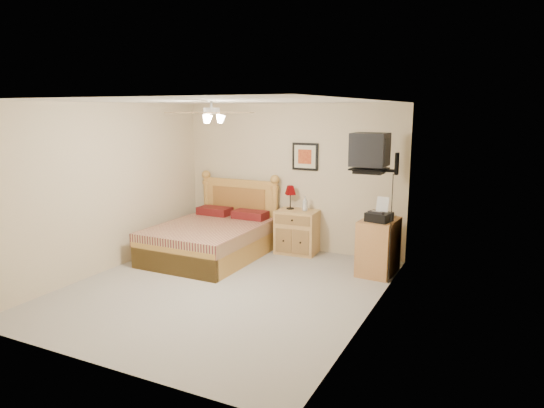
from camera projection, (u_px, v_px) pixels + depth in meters
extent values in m
plane|color=gray|center=(224.00, 289.00, 6.60)|extent=(4.50, 4.50, 0.00)
cube|color=white|center=(220.00, 101.00, 6.12)|extent=(4.00, 4.50, 0.04)
cube|color=beige|center=(291.00, 177.00, 8.35)|extent=(4.00, 0.04, 2.50)
cube|color=beige|center=(90.00, 239.00, 4.37)|extent=(4.00, 0.04, 2.50)
cube|color=beige|center=(107.00, 188.00, 7.22)|extent=(0.04, 4.50, 2.50)
cube|color=beige|center=(372.00, 212.00, 5.50)|extent=(0.04, 4.50, 2.50)
cube|color=tan|center=(297.00, 232.00, 8.20)|extent=(0.71, 0.55, 0.73)
imported|color=silver|center=(305.00, 204.00, 8.07)|extent=(0.10, 0.10, 0.25)
cube|color=black|center=(305.00, 157.00, 8.14)|extent=(0.46, 0.04, 0.46)
cube|color=#B66F37|center=(378.00, 247.00, 7.14)|extent=(0.53, 0.73, 0.82)
imported|color=#BCAA92|center=(380.00, 215.00, 7.29)|extent=(0.28, 0.33, 0.03)
imported|color=tan|center=(381.00, 214.00, 7.28)|extent=(0.21, 0.28, 0.02)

